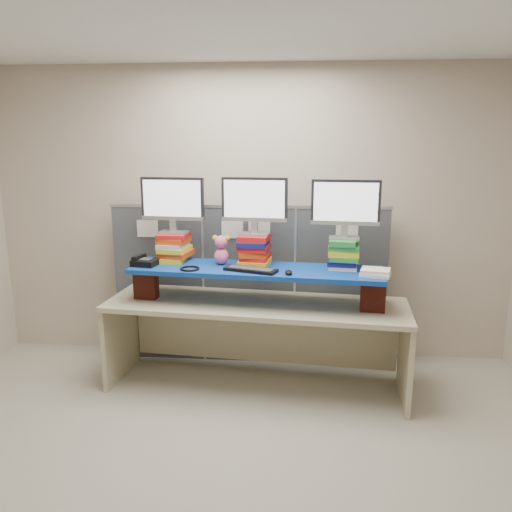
# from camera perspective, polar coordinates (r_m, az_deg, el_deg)

# --- Properties ---
(room) EXTENTS (5.00, 4.00, 2.80)m
(room) POSITION_cam_1_polar(r_m,az_deg,el_deg) (2.88, -4.10, -0.97)
(room) COLOR #C0B19E
(room) RESTS_ON ground
(cubicle_partition) EXTENTS (2.60, 0.06, 1.53)m
(cubicle_partition) POSITION_cam_1_polar(r_m,az_deg,el_deg) (4.75, -0.82, -3.26)
(cubicle_partition) COLOR #3D4248
(cubicle_partition) RESTS_ON ground
(desk) EXTENTS (2.59, 0.98, 0.77)m
(desk) POSITION_cam_1_polar(r_m,az_deg,el_deg) (4.27, 0.00, -7.30)
(desk) COLOR #B7AD8B
(desk) RESTS_ON ground
(brick_pier_left) EXTENTS (0.20, 0.12, 0.26)m
(brick_pier_left) POSITION_cam_1_polar(r_m,az_deg,el_deg) (4.40, -12.46, -3.09)
(brick_pier_left) COLOR maroon
(brick_pier_left) RESTS_ON desk
(brick_pier_right) EXTENTS (0.20, 0.12, 0.26)m
(brick_pier_right) POSITION_cam_1_polar(r_m,az_deg,el_deg) (4.08, 13.21, -4.37)
(brick_pier_right) COLOR maroon
(brick_pier_right) RESTS_ON desk
(blue_board) EXTENTS (2.13, 0.72, 0.04)m
(blue_board) POSITION_cam_1_polar(r_m,az_deg,el_deg) (4.14, 0.00, -1.60)
(blue_board) COLOR navy
(blue_board) RESTS_ON brick_pier_left
(book_stack_left) EXTENTS (0.29, 0.34, 0.25)m
(book_stack_left) POSITION_cam_1_polar(r_m,az_deg,el_deg) (4.41, -9.33, 1.01)
(book_stack_left) COLOR yellow
(book_stack_left) RESTS_ON blue_board
(book_stack_center) EXTENTS (0.28, 0.33, 0.26)m
(book_stack_center) POSITION_cam_1_polar(r_m,az_deg,el_deg) (4.23, -0.19, 0.73)
(book_stack_center) COLOR yellow
(book_stack_center) RESTS_ON blue_board
(book_stack_right) EXTENTS (0.29, 0.32, 0.25)m
(book_stack_right) POSITION_cam_1_polar(r_m,az_deg,el_deg) (4.17, 9.95, 0.28)
(book_stack_right) COLOR silver
(book_stack_right) RESTS_ON blue_board
(monitor_left) EXTENTS (0.55, 0.18, 0.48)m
(monitor_left) POSITION_cam_1_polar(r_m,az_deg,el_deg) (4.35, -9.51, 6.13)
(monitor_left) COLOR #9E9EA3
(monitor_left) RESTS_ON book_stack_left
(monitor_center) EXTENTS (0.55, 0.18, 0.48)m
(monitor_center) POSITION_cam_1_polar(r_m,az_deg,el_deg) (4.16, -0.18, 6.13)
(monitor_center) COLOR #9E9EA3
(monitor_center) RESTS_ON book_stack_center
(monitor_right) EXTENTS (0.55, 0.18, 0.48)m
(monitor_right) POSITION_cam_1_polar(r_m,az_deg,el_deg) (4.10, 10.19, 5.69)
(monitor_right) COLOR #9E9EA3
(monitor_right) RESTS_ON book_stack_right
(keyboard) EXTENTS (0.45, 0.28, 0.03)m
(keyboard) POSITION_cam_1_polar(r_m,az_deg,el_deg) (4.02, -0.61, -1.57)
(keyboard) COLOR black
(keyboard) RESTS_ON blue_board
(mouse) EXTENTS (0.06, 0.10, 0.03)m
(mouse) POSITION_cam_1_polar(r_m,az_deg,el_deg) (3.94, 3.75, -1.87)
(mouse) COLOR black
(mouse) RESTS_ON blue_board
(desk_phone) EXTENTS (0.23, 0.22, 0.08)m
(desk_phone) POSITION_cam_1_polar(r_m,az_deg,el_deg) (4.32, -12.61, -0.62)
(desk_phone) COLOR black
(desk_phone) RESTS_ON blue_board
(headset) EXTENTS (0.18, 0.18, 0.02)m
(headset) POSITION_cam_1_polar(r_m,az_deg,el_deg) (4.11, -7.58, -1.42)
(headset) COLOR black
(headset) RESTS_ON blue_board
(plush_toy) EXTENTS (0.15, 0.11, 0.25)m
(plush_toy) POSITION_cam_1_polar(r_m,az_deg,el_deg) (4.24, -3.99, 0.74)
(plush_toy) COLOR pink
(plush_toy) RESTS_ON blue_board
(binder_stack) EXTENTS (0.26, 0.23, 0.05)m
(binder_stack) POSITION_cam_1_polar(r_m,az_deg,el_deg) (4.00, 13.50, -1.83)
(binder_stack) COLOR white
(binder_stack) RESTS_ON blue_board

